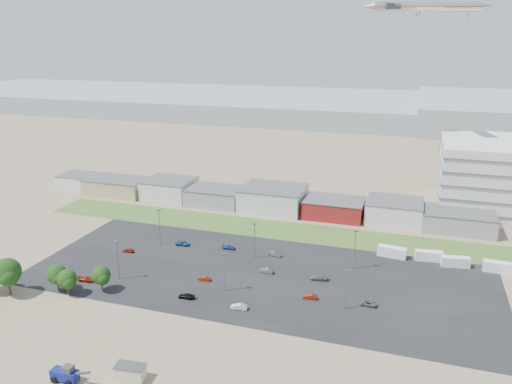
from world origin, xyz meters
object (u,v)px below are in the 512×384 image
at_px(portable_shed, 130,372).
at_px(parked_car_13, 239,307).
at_px(parked_car_0, 368,304).
at_px(parked_car_1, 310,297).
at_px(airliner, 427,6).
at_px(parked_car_11, 275,254).
at_px(parked_car_10, 86,279).
at_px(parked_car_12, 318,278).
at_px(parked_car_6, 229,247).
at_px(parked_car_5, 128,250).
at_px(telehandler, 65,373).
at_px(parked_car_7, 266,271).
at_px(parked_car_4, 204,279).
at_px(parked_car_3, 186,296).
at_px(parked_car_9, 183,244).
at_px(box_trailer_a, 392,252).

height_order(portable_shed, parked_car_13, portable_shed).
relative_size(parked_car_0, parked_car_1, 1.11).
height_order(airliner, parked_car_11, airliner).
bearing_deg(parked_car_1, parked_car_10, -85.21).
bearing_deg(parked_car_11, airliner, -19.26).
xyz_separation_m(parked_car_12, parked_car_13, (-14.33, -19.81, -0.00)).
bearing_deg(parked_car_6, parked_car_5, 111.60).
distance_m(telehandler, parked_car_13, 39.34).
height_order(parked_car_6, parked_car_7, parked_car_7).
distance_m(parked_car_5, parked_car_11, 42.39).
relative_size(parked_car_6, parked_car_10, 0.94).
relative_size(parked_car_1, parked_car_11, 0.89).
distance_m(parked_car_4, parked_car_12, 29.03).
bearing_deg(parked_car_11, parked_car_6, 95.65).
xyz_separation_m(portable_shed, parked_car_11, (10.19, 59.45, -0.74)).
height_order(parked_car_0, parked_car_5, parked_car_5).
distance_m(portable_shed, airliner, 151.95).
xyz_separation_m(parked_car_5, parked_car_10, (-0.30, -19.14, 0.03)).
relative_size(parked_car_1, parked_car_10, 0.82).
height_order(parked_car_3, parked_car_6, parked_car_6).
distance_m(telehandler, parked_car_4, 44.39).
relative_size(airliner, parked_car_9, 10.55).
bearing_deg(parked_car_4, box_trailer_a, 125.09).
bearing_deg(parked_car_7, parked_car_9, -105.03).
bearing_deg(box_trailer_a, parked_car_1, -111.65).
bearing_deg(box_trailer_a, parked_car_3, -131.49).
bearing_deg(parked_car_9, parked_car_1, -119.87).
xyz_separation_m(parked_car_1, parked_car_11, (-14.59, 20.89, 0.07)).
relative_size(parked_car_6, parked_car_12, 0.89).
distance_m(airliner, parked_car_5, 129.48).
relative_size(parked_car_3, parked_car_10, 0.93).
height_order(box_trailer_a, parked_car_9, box_trailer_a).
relative_size(parked_car_5, parked_car_7, 0.90).
bearing_deg(parked_car_6, parked_car_0, -116.47).
bearing_deg(parked_car_13, parked_car_4, -134.38).
height_order(box_trailer_a, airliner, airliner).
height_order(airliner, parked_car_3, airliner).
bearing_deg(parked_car_9, parked_car_3, -157.71).
relative_size(parked_car_3, parked_car_5, 1.16).
relative_size(parked_car_9, parked_car_13, 1.09).
bearing_deg(parked_car_0, parked_car_3, -75.85).
bearing_deg(parked_car_4, parked_car_5, -107.27).
height_order(parked_car_4, parked_car_13, parked_car_13).
distance_m(parked_car_1, parked_car_11, 25.47).
relative_size(parked_car_1, parked_car_3, 0.88).
bearing_deg(parked_car_11, parked_car_12, -119.11).
bearing_deg(parked_car_9, parked_car_5, 120.78).
bearing_deg(parked_car_4, parked_car_10, -69.76).
bearing_deg(parked_car_3, telehandler, -15.58).
relative_size(parked_car_4, parked_car_5, 0.96).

